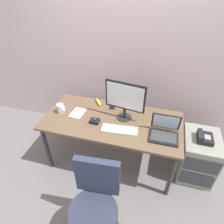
% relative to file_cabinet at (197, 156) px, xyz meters
% --- Properties ---
extents(ground_plane, '(8.00, 8.00, 0.00)m').
position_rel_file_cabinet_xyz_m(ground_plane, '(-1.10, -0.09, -0.31)').
color(ground_plane, slate).
extents(back_wall, '(6.00, 0.10, 2.80)m').
position_rel_file_cabinet_xyz_m(back_wall, '(-1.10, 0.65, 1.09)').
color(back_wall, beige).
rests_on(back_wall, ground).
extents(desk, '(1.68, 0.79, 0.73)m').
position_rel_file_cabinet_xyz_m(desk, '(-1.10, -0.09, 0.36)').
color(desk, brown).
rests_on(desk, ground).
extents(file_cabinet, '(0.42, 0.53, 0.61)m').
position_rel_file_cabinet_xyz_m(file_cabinet, '(0.00, 0.00, 0.00)').
color(file_cabinet, gray).
rests_on(file_cabinet, ground).
extents(desk_phone, '(0.17, 0.20, 0.09)m').
position_rel_file_cabinet_xyz_m(desk_phone, '(-0.01, -0.02, 0.34)').
color(desk_phone, black).
rests_on(desk_phone, file_cabinet).
extents(office_chair, '(0.52, 0.52, 0.96)m').
position_rel_file_cabinet_xyz_m(office_chair, '(-0.99, -1.04, 0.14)').
color(office_chair, black).
rests_on(office_chair, ground).
extents(monitor_main, '(0.48, 0.18, 0.48)m').
position_rel_file_cabinet_xyz_m(monitor_main, '(-0.96, -0.01, 0.71)').
color(monitor_main, '#262628').
rests_on(monitor_main, desk).
extents(keyboard, '(0.42, 0.17, 0.03)m').
position_rel_file_cabinet_xyz_m(keyboard, '(-0.96, -0.26, 0.44)').
color(keyboard, silver).
rests_on(keyboard, desk).
extents(laptop, '(0.31, 0.27, 0.24)m').
position_rel_file_cabinet_xyz_m(laptop, '(-0.47, -0.20, 0.48)').
color(laptop, black).
rests_on(laptop, desk).
extents(trackball_mouse, '(0.11, 0.09, 0.07)m').
position_rel_file_cabinet_xyz_m(trackball_mouse, '(-1.28, -0.19, 0.45)').
color(trackball_mouse, black).
rests_on(trackball_mouse, desk).
extents(coffee_mug, '(0.10, 0.09, 0.12)m').
position_rel_file_cabinet_xyz_m(coffee_mug, '(-1.76, -0.12, 0.49)').
color(coffee_mug, silver).
rests_on(coffee_mug, desk).
extents(paper_notepad, '(0.16, 0.22, 0.01)m').
position_rel_file_cabinet_xyz_m(paper_notepad, '(-1.55, -0.09, 0.43)').
color(paper_notepad, white).
rests_on(paper_notepad, desk).
extents(cell_phone, '(0.10, 0.15, 0.01)m').
position_rel_file_cabinet_xyz_m(cell_phone, '(-1.17, 0.18, 0.43)').
color(cell_phone, black).
rests_on(cell_phone, desk).
extents(banana, '(0.14, 0.18, 0.04)m').
position_rel_file_cabinet_xyz_m(banana, '(-1.37, 0.21, 0.45)').
color(banana, yellow).
rests_on(banana, desk).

